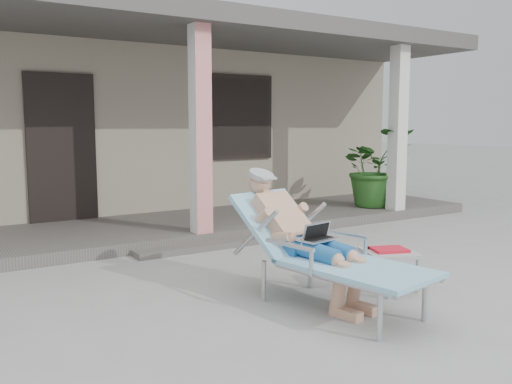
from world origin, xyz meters
TOP-DOWN VIEW (x-y plane):
  - ground at (0.00, 0.00)m, footprint 60.00×60.00m
  - house at (0.00, 6.50)m, footprint 10.40×5.40m
  - porch_deck at (0.00, 3.00)m, footprint 10.00×2.00m
  - porch_overhang at (0.00, 2.95)m, footprint 10.00×2.30m
  - porch_step at (0.00, 1.85)m, footprint 2.00×0.30m
  - lounger at (-0.20, -0.43)m, footprint 1.02×1.93m
  - side_table at (0.60, -0.55)m, footprint 0.57×0.57m
  - potted_palm at (3.47, 2.61)m, footprint 1.44×1.34m

SIDE VIEW (x-z plane):
  - ground at x=0.00m, z-range 0.00..0.00m
  - porch_step at x=0.00m, z-range 0.00..0.07m
  - porch_deck at x=0.00m, z-range 0.00..0.15m
  - side_table at x=0.60m, z-range 0.14..0.54m
  - lounger at x=-0.20m, z-range 0.14..1.35m
  - potted_palm at x=3.47m, z-range 0.15..1.46m
  - house at x=0.00m, z-range 0.02..3.32m
  - porch_overhang at x=0.00m, z-range 1.36..4.21m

